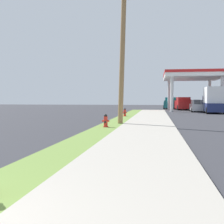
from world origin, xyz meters
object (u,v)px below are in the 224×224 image
car_silver_by_near_pump (198,106)px  truck_navy_at_forecourt (213,101)px  utility_pole_midground (122,53)px  fire_hydrant_second (106,121)px  truck_red_on_apron (182,104)px  fire_hydrant_third (125,113)px  truck_teal_at_far_bay (171,103)px

car_silver_by_near_pump → truck_navy_at_forecourt: 3.87m
utility_pole_midground → fire_hydrant_second: bearing=-101.8°
truck_navy_at_forecourt → truck_red_on_apron: size_ratio=1.17×
fire_hydrant_second → fire_hydrant_third: size_ratio=1.00×
truck_navy_at_forecourt → fire_hydrant_third: bearing=-133.9°
fire_hydrant_third → truck_teal_at_far_bay: (5.22, 24.33, 0.47)m
fire_hydrant_second → utility_pole_midground: 5.15m
utility_pole_midground → truck_teal_at_far_bay: utility_pole_midground is taller
truck_navy_at_forecourt → truck_red_on_apron: (-2.79, 10.09, -0.57)m
truck_navy_at_forecourt → truck_red_on_apron: bearing=105.4°
fire_hydrant_second → truck_red_on_apron: truck_red_on_apron is taller
truck_teal_at_far_bay → fire_hydrant_third: bearing=-102.1°
truck_navy_at_forecourt → car_silver_by_near_pump: bearing=109.8°
fire_hydrant_third → car_silver_by_near_pump: car_silver_by_near_pump is taller
fire_hydrant_third → truck_red_on_apron: bearing=71.3°
truck_teal_at_far_bay → fire_hydrant_second: bearing=-98.5°
fire_hydrant_second → car_silver_by_near_pump: bearing=71.0°
utility_pole_midground → truck_navy_at_forecourt: bearing=63.0°
fire_hydrant_second → truck_teal_at_far_bay: size_ratio=0.13×
car_silver_by_near_pump → truck_red_on_apron: bearing=103.0°
truck_red_on_apron → utility_pole_midground: bearing=-102.5°
truck_navy_at_forecourt → truck_teal_at_far_bay: bearing=106.9°
utility_pole_midground → car_silver_by_near_pump: size_ratio=1.97×
fire_hydrant_second → car_silver_by_near_pump: 25.28m
car_silver_by_near_pump → truck_teal_at_far_bay: (-3.07, 10.79, 0.19)m
fire_hydrant_second → truck_teal_at_far_bay: (5.16, 34.69, 0.47)m
truck_teal_at_far_bay → utility_pole_midground: bearing=-98.2°
fire_hydrant_third → utility_pole_midground: utility_pole_midground is taller
truck_red_on_apron → truck_teal_at_far_bay: bearing=110.1°
utility_pole_midground → truck_red_on_apron: bearing=77.5°
truck_red_on_apron → truck_navy_at_forecourt: bearing=-74.6°
utility_pole_midground → truck_red_on_apron: 28.49m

